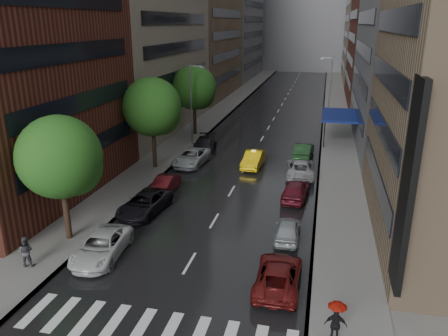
{
  "coord_description": "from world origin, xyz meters",
  "views": [
    {
      "loc": [
        7.15,
        -17.77,
        13.65
      ],
      "look_at": [
        0.0,
        13.14,
        3.0
      ],
      "focal_mm": 35.0,
      "sensor_mm": 36.0,
      "label": 1
    }
  ],
  "objects": [
    {
      "name": "tree_near",
      "position": [
        -8.6,
        5.08,
        5.7
      ],
      "size": [
        5.22,
        5.22,
        8.33
      ],
      "color": "#382619",
      "rests_on": "ground"
    },
    {
      "name": "street_lamp_left",
      "position": [
        -7.72,
        30.0,
        4.89
      ],
      "size": [
        1.74,
        0.22,
        9.0
      ],
      "color": "gray",
      "rests_on": "sidewalk_left"
    },
    {
      "name": "street_lamp_right",
      "position": [
        7.72,
        45.0,
        4.89
      ],
      "size": [
        1.74,
        0.22,
        9.0
      ],
      "color": "gray",
      "rests_on": "sidewalk_right"
    },
    {
      "name": "ped_black_umbrella",
      "position": [
        -9.05,
        1.39,
        1.38
      ],
      "size": [
        1.05,
        0.98,
        2.09
      ],
      "color": "#424246",
      "rests_on": "sidewalk_left"
    },
    {
      "name": "ground",
      "position": [
        0.0,
        0.0,
        0.0
      ],
      "size": [
        220.0,
        220.0,
        0.0
      ],
      "primitive_type": "plane",
      "color": "gray",
      "rests_on": "ground"
    },
    {
      "name": "sidewalk_right",
      "position": [
        9.0,
        50.0,
        0.07
      ],
      "size": [
        4.0,
        140.0,
        0.15
      ],
      "primitive_type": "cube",
      "color": "gray",
      "rests_on": "ground"
    },
    {
      "name": "taxi",
      "position": [
        0.73,
        22.89,
        0.78
      ],
      "size": [
        1.88,
        4.82,
        1.56
      ],
      "primitive_type": "imported",
      "rotation": [
        0.0,
        0.0,
        -0.05
      ],
      "color": "yellow",
      "rests_on": "ground"
    },
    {
      "name": "building_far",
      "position": [
        0.0,
        118.0,
        16.0
      ],
      "size": [
        40.0,
        14.0,
        32.0
      ],
      "primitive_type": "cube",
      "color": "slate",
      "rests_on": "ground"
    },
    {
      "name": "buildings_right",
      "position": [
        15.0,
        56.7,
        15.03
      ],
      "size": [
        8.05,
        109.1,
        36.0
      ],
      "color": "#937A5B",
      "rests_on": "ground"
    },
    {
      "name": "ped_red_umbrella",
      "position": [
        8.34,
        -1.07,
        1.33
      ],
      "size": [
        0.98,
        0.82,
        2.01
      ],
      "color": "black",
      "rests_on": "sidewalk_right"
    },
    {
      "name": "sidewalk_left",
      "position": [
        -9.0,
        50.0,
        0.07
      ],
      "size": [
        4.0,
        140.0,
        0.15
      ],
      "primitive_type": "cube",
      "color": "gray",
      "rests_on": "ground"
    },
    {
      "name": "tree_mid",
      "position": [
        -8.6,
        20.3,
        6.06
      ],
      "size": [
        5.55,
        5.55,
        8.85
      ],
      "color": "#382619",
      "rests_on": "ground"
    },
    {
      "name": "tree_far",
      "position": [
        -8.6,
        34.01,
        5.95
      ],
      "size": [
        5.45,
        5.45,
        8.69
      ],
      "color": "#382619",
      "rests_on": "ground"
    },
    {
      "name": "crosswalk",
      "position": [
        0.2,
        -2.0,
        0.01
      ],
      "size": [
        13.15,
        2.8,
        0.01
      ],
      "color": "silver",
      "rests_on": "ground"
    },
    {
      "name": "buildings_left",
      "position": [
        -15.0,
        58.79,
        15.99
      ],
      "size": [
        8.0,
        108.0,
        38.0
      ],
      "color": "maroon",
      "rests_on": "ground"
    },
    {
      "name": "parked_cars_left",
      "position": [
        -5.4,
        15.72,
        0.76
      ],
      "size": [
        3.06,
        28.77,
        1.61
      ],
      "color": "silver",
      "rests_on": "ground"
    },
    {
      "name": "parked_cars_right",
      "position": [
        5.4,
        15.44,
        0.76
      ],
      "size": [
        2.92,
        29.37,
        1.61
      ],
      "color": "maroon",
      "rests_on": "ground"
    },
    {
      "name": "road",
      "position": [
        0.0,
        50.0,
        0.01
      ],
      "size": [
        14.0,
        140.0,
        0.01
      ],
      "primitive_type": "cube",
      "color": "black",
      "rests_on": "ground"
    },
    {
      "name": "awning",
      "position": [
        8.98,
        35.0,
        3.13
      ],
      "size": [
        4.0,
        8.0,
        3.12
      ],
      "color": "navy",
      "rests_on": "sidewalk_right"
    }
  ]
}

